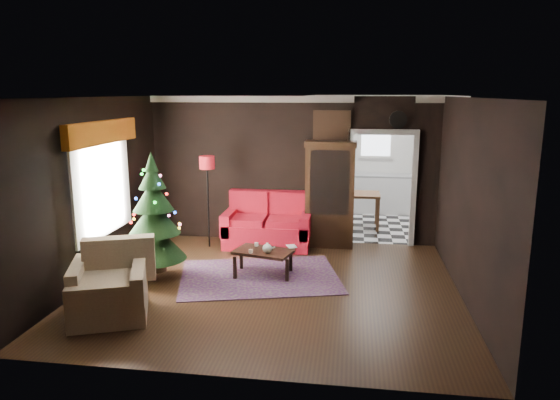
# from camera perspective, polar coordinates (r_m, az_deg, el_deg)

# --- Properties ---
(floor) EXTENTS (5.50, 5.50, 0.00)m
(floor) POSITION_cam_1_polar(r_m,az_deg,el_deg) (7.76, -0.96, -9.72)
(floor) COLOR black
(floor) RESTS_ON ground
(ceiling) EXTENTS (5.50, 5.50, 0.00)m
(ceiling) POSITION_cam_1_polar(r_m,az_deg,el_deg) (7.21, -1.04, 11.42)
(ceiling) COLOR white
(ceiling) RESTS_ON ground
(wall_back) EXTENTS (5.50, 0.00, 5.50)m
(wall_back) POSITION_cam_1_polar(r_m,az_deg,el_deg) (9.80, 1.33, 3.36)
(wall_back) COLOR black
(wall_back) RESTS_ON ground
(wall_front) EXTENTS (5.50, 0.00, 5.50)m
(wall_front) POSITION_cam_1_polar(r_m,az_deg,el_deg) (4.98, -5.58, -5.25)
(wall_front) COLOR black
(wall_front) RESTS_ON ground
(wall_left) EXTENTS (0.00, 5.50, 5.50)m
(wall_left) POSITION_cam_1_polar(r_m,az_deg,el_deg) (8.25, -20.21, 0.97)
(wall_left) COLOR black
(wall_left) RESTS_ON ground
(wall_right) EXTENTS (0.00, 5.50, 5.50)m
(wall_right) POSITION_cam_1_polar(r_m,az_deg,el_deg) (7.44, 20.39, -0.17)
(wall_right) COLOR black
(wall_right) RESTS_ON ground
(doorway) EXTENTS (1.10, 0.10, 2.10)m
(doorway) POSITION_cam_1_polar(r_m,az_deg,el_deg) (9.81, 11.23, 1.06)
(doorway) COLOR silver
(doorway) RESTS_ON ground
(left_window) EXTENTS (0.05, 1.60, 1.40)m
(left_window) POSITION_cam_1_polar(r_m,az_deg,el_deg) (8.40, -19.36, 1.56)
(left_window) COLOR white
(left_window) RESTS_ON wall_left
(valance) EXTENTS (0.12, 2.10, 0.35)m
(valance) POSITION_cam_1_polar(r_m,az_deg,el_deg) (8.26, -19.25, 7.16)
(valance) COLOR #9F4A0F
(valance) RESTS_ON wall_left
(kitchen_floor) EXTENTS (3.00, 3.00, 0.00)m
(kitchen_floor) POSITION_cam_1_polar(r_m,az_deg,el_deg) (11.50, 10.65, -2.67)
(kitchen_floor) COLOR white
(kitchen_floor) RESTS_ON ground
(kitchen_window) EXTENTS (0.70, 0.06, 0.70)m
(kitchen_window) POSITION_cam_1_polar(r_m,az_deg,el_deg) (12.64, 10.69, 6.48)
(kitchen_window) COLOR white
(kitchen_window) RESTS_ON ground
(rug) EXTENTS (2.83, 2.35, 0.01)m
(rug) POSITION_cam_1_polar(r_m,az_deg,el_deg) (8.17, -2.31, -8.54)
(rug) COLOR #4F404B
(rug) RESTS_ON ground
(loveseat) EXTENTS (1.70, 0.90, 1.00)m
(loveseat) POSITION_cam_1_polar(r_m,az_deg,el_deg) (9.60, -1.39, -2.31)
(loveseat) COLOR maroon
(loveseat) RESTS_ON ground
(curio_cabinet) EXTENTS (0.90, 0.45, 1.90)m
(curio_cabinet) POSITION_cam_1_polar(r_m,az_deg,el_deg) (9.59, 5.60, 0.38)
(curio_cabinet) COLOR black
(curio_cabinet) RESTS_ON ground
(floor_lamp) EXTENTS (0.39, 0.39, 1.79)m
(floor_lamp) POSITION_cam_1_polar(r_m,az_deg,el_deg) (9.58, -8.05, -0.43)
(floor_lamp) COLOR black
(floor_lamp) RESTS_ON ground
(christmas_tree) EXTENTS (0.94, 0.94, 1.79)m
(christmas_tree) POSITION_cam_1_polar(r_m,az_deg,el_deg) (7.97, -13.93, -1.58)
(christmas_tree) COLOR black
(christmas_tree) RESTS_ON ground
(armchair) EXTENTS (1.27, 1.27, 1.01)m
(armchair) POSITION_cam_1_polar(r_m,az_deg,el_deg) (7.01, -18.67, -8.81)
(armchair) COLOR tan
(armchair) RESTS_ON ground
(coffee_table) EXTENTS (1.00, 0.75, 0.40)m
(coffee_table) POSITION_cam_1_polar(r_m,az_deg,el_deg) (8.17, -1.86, -7.00)
(coffee_table) COLOR black
(coffee_table) RESTS_ON rug
(teapot) EXTENTS (0.18, 0.18, 0.16)m
(teapot) POSITION_cam_1_polar(r_m,az_deg,el_deg) (7.95, -1.45, -5.42)
(teapot) COLOR white
(teapot) RESTS_ON coffee_table
(cup_a) EXTENTS (0.07, 0.07, 0.06)m
(cup_a) POSITION_cam_1_polar(r_m,az_deg,el_deg) (8.33, -2.65, -4.98)
(cup_a) COLOR white
(cup_a) RESTS_ON coffee_table
(cup_b) EXTENTS (0.08, 0.08, 0.05)m
(cup_b) POSITION_cam_1_polar(r_m,az_deg,el_deg) (7.99, -3.29, -5.74)
(cup_b) COLOR white
(cup_b) RESTS_ON coffee_table
(book) EXTENTS (0.14, 0.07, 0.19)m
(book) POSITION_cam_1_polar(r_m,az_deg,el_deg) (8.23, 0.84, -4.67)
(book) COLOR gray
(book) RESTS_ON coffee_table
(wall_clock) EXTENTS (0.32, 0.32, 0.06)m
(wall_clock) POSITION_cam_1_polar(r_m,az_deg,el_deg) (9.62, 13.08, 8.76)
(wall_clock) COLOR white
(wall_clock) RESTS_ON wall_back
(painting) EXTENTS (0.62, 0.05, 0.52)m
(painting) POSITION_cam_1_polar(r_m,az_deg,el_deg) (9.60, 5.82, 8.23)
(painting) COLOR #C3864B
(painting) RESTS_ON wall_back
(kitchen_counter) EXTENTS (1.80, 0.60, 0.90)m
(kitchen_counter) POSITION_cam_1_polar(r_m,az_deg,el_deg) (12.57, 10.51, 0.69)
(kitchen_counter) COLOR white
(kitchen_counter) RESTS_ON ground
(kitchen_table) EXTENTS (0.70, 0.70, 0.75)m
(kitchen_table) POSITION_cam_1_polar(r_m,az_deg,el_deg) (11.11, 9.24, -1.15)
(kitchen_table) COLOR brown
(kitchen_table) RESTS_ON ground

